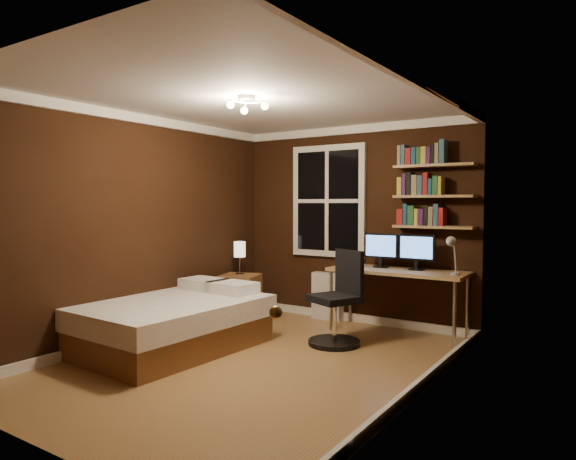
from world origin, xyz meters
The scene contains 24 objects.
floor centered at (0.00, 0.00, 0.00)m, with size 4.20×4.20×0.00m, color olive.
wall_back centered at (0.00, 2.10, 1.25)m, with size 3.20×0.04×2.50m, color black.
wall_left centered at (-1.60, 0.00, 1.25)m, with size 0.04×4.20×2.50m, color black.
wall_right centered at (1.60, 0.00, 1.25)m, with size 0.04×4.20×2.50m, color black.
ceiling centered at (0.00, 0.00, 2.50)m, with size 3.20×4.20×0.02m, color white.
window centered at (-0.35, 2.06, 1.55)m, with size 1.06×0.06×1.46m, color white.
door centered at (1.59, -1.55, 1.02)m, with size 0.03×0.82×2.05m, color black, non-canonical shape.
door_knob centered at (1.55, -1.85, 1.00)m, with size 0.06×0.06×0.06m, color #B79042.
ceiling_fixture centered at (0.00, -0.10, 2.40)m, with size 0.44×0.44×0.18m, color beige, non-canonical shape.
bookshelf_lower centered at (1.08, 1.98, 1.25)m, with size 0.92×0.22×0.03m, color tan.
books_row_lower centered at (1.08, 1.98, 1.38)m, with size 0.54×0.16×0.23m, color maroon, non-canonical shape.
bookshelf_middle centered at (1.08, 1.98, 1.60)m, with size 0.92×0.22×0.03m, color tan.
books_row_middle centered at (1.08, 1.98, 1.73)m, with size 0.54×0.16×0.23m, color navy, non-canonical shape.
bookshelf_upper centered at (1.08, 1.98, 1.95)m, with size 0.92×0.22×0.03m, color tan.
books_row_upper centered at (1.08, 1.98, 2.08)m, with size 0.60×0.16×0.23m, color #275B34, non-canonical shape.
bed centered at (-1.00, -0.09, 0.27)m, with size 1.43×1.93×0.64m.
nightstand centered at (-1.26, 1.35, 0.29)m, with size 0.47×0.47×0.59m, color brown.
bedside_lamp centered at (-1.26, 1.35, 0.81)m, with size 0.15×0.15×0.43m, color white, non-canonical shape.
radiator centered at (-0.31, 1.99, 0.31)m, with size 0.41×0.14×0.61m, color silver.
desk centered at (0.73, 1.78, 0.69)m, with size 1.58×0.59×0.75m.
monitor_left centered at (0.49, 1.86, 0.96)m, with size 0.42×0.12×0.41m, color black, non-canonical shape.
monitor_right centered at (0.93, 1.86, 0.96)m, with size 0.42×0.12×0.41m, color black, non-canonical shape.
desk_lamp centered at (1.40, 1.64, 0.97)m, with size 0.14×0.32×0.44m, color silver, non-canonical shape.
office_chair centered at (0.36, 1.01, 0.39)m, with size 0.60×0.60×1.01m.
Camera 1 is at (2.94, -3.84, 1.52)m, focal length 32.00 mm.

